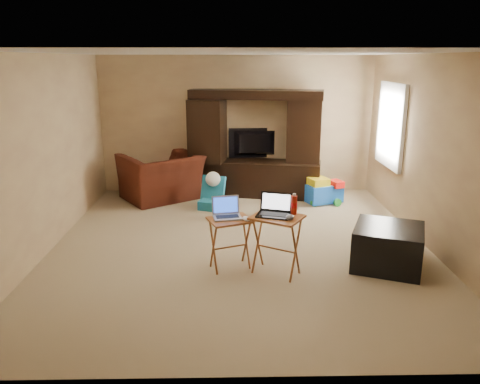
{
  "coord_description": "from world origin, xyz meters",
  "views": [
    {
      "loc": [
        -0.12,
        -5.91,
        2.43
      ],
      "look_at": [
        0.0,
        -0.2,
        0.8
      ],
      "focal_mm": 35.0,
      "sensor_mm": 36.0,
      "label": 1
    }
  ],
  "objects_px": {
    "push_toy": "(324,190)",
    "entertainment_center": "(256,144)",
    "laptop_left": "(227,208)",
    "tray_table_right": "(276,245)",
    "mouse_left": "(246,219)",
    "tray_table_left": "(230,244)",
    "water_bottle": "(294,205)",
    "laptop_right": "(274,206)",
    "plush_toy": "(224,207)",
    "recliner": "(161,177)",
    "ottoman": "(388,247)",
    "mouse_right": "(290,217)",
    "child_rocker": "(213,193)",
    "television": "(255,144)"
  },
  "relations": [
    {
      "from": "plush_toy",
      "to": "mouse_right",
      "type": "bearing_deg",
      "value": -69.93
    },
    {
      "from": "entertainment_center",
      "to": "push_toy",
      "type": "relative_size",
      "value": 3.78
    },
    {
      "from": "entertainment_center",
      "to": "tray_table_right",
      "type": "height_order",
      "value": "entertainment_center"
    },
    {
      "from": "ottoman",
      "to": "water_bottle",
      "type": "distance_m",
      "value": 1.29
    },
    {
      "from": "plush_toy",
      "to": "mouse_left",
      "type": "xyz_separation_m",
      "value": [
        0.29,
        -1.89,
        0.46
      ]
    },
    {
      "from": "plush_toy",
      "to": "tray_table_left",
      "type": "height_order",
      "value": "tray_table_left"
    },
    {
      "from": "laptop_left",
      "to": "water_bottle",
      "type": "relative_size",
      "value": 1.5
    },
    {
      "from": "push_toy",
      "to": "laptop_left",
      "type": "distance_m",
      "value": 3.09
    },
    {
      "from": "laptop_left",
      "to": "laptop_right",
      "type": "bearing_deg",
      "value": -27.73
    },
    {
      "from": "recliner",
      "to": "mouse_left",
      "type": "height_order",
      "value": "recliner"
    },
    {
      "from": "recliner",
      "to": "laptop_left",
      "type": "height_order",
      "value": "laptop_left"
    },
    {
      "from": "laptop_right",
      "to": "water_bottle",
      "type": "xyz_separation_m",
      "value": [
        0.24,
        0.06,
        -0.01
      ]
    },
    {
      "from": "mouse_left",
      "to": "recliner",
      "type": "bearing_deg",
      "value": 115.47
    },
    {
      "from": "child_rocker",
      "to": "mouse_right",
      "type": "bearing_deg",
      "value": -49.05
    },
    {
      "from": "recliner",
      "to": "push_toy",
      "type": "bearing_deg",
      "value": 138.99
    },
    {
      "from": "laptop_right",
      "to": "mouse_left",
      "type": "height_order",
      "value": "laptop_right"
    },
    {
      "from": "television",
      "to": "push_toy",
      "type": "bearing_deg",
      "value": 141.05
    },
    {
      "from": "mouse_left",
      "to": "laptop_left",
      "type": "bearing_deg",
      "value": 155.56
    },
    {
      "from": "push_toy",
      "to": "laptop_right",
      "type": "height_order",
      "value": "laptop_right"
    },
    {
      "from": "recliner",
      "to": "water_bottle",
      "type": "bearing_deg",
      "value": 88.58
    },
    {
      "from": "push_toy",
      "to": "laptop_right",
      "type": "bearing_deg",
      "value": -133.81
    },
    {
      "from": "child_rocker",
      "to": "laptop_left",
      "type": "height_order",
      "value": "laptop_left"
    },
    {
      "from": "mouse_left",
      "to": "water_bottle",
      "type": "xyz_separation_m",
      "value": [
        0.55,
        -0.01,
        0.17
      ]
    },
    {
      "from": "push_toy",
      "to": "tray_table_right",
      "type": "distance_m",
      "value": 2.96
    },
    {
      "from": "television",
      "to": "plush_toy",
      "type": "distance_m",
      "value": 1.81
    },
    {
      "from": "plush_toy",
      "to": "push_toy",
      "type": "distance_m",
      "value": 1.9
    },
    {
      "from": "television",
      "to": "tray_table_right",
      "type": "xyz_separation_m",
      "value": [
        0.07,
        -3.54,
        -0.56
      ]
    },
    {
      "from": "recliner",
      "to": "mouse_left",
      "type": "bearing_deg",
      "value": 80.7
    },
    {
      "from": "plush_toy",
      "to": "mouse_right",
      "type": "relative_size",
      "value": 2.65
    },
    {
      "from": "child_rocker",
      "to": "mouse_right",
      "type": "xyz_separation_m",
      "value": [
        0.95,
        -2.61,
        0.47
      ]
    },
    {
      "from": "laptop_left",
      "to": "water_bottle",
      "type": "distance_m",
      "value": 0.78
    },
    {
      "from": "tray_table_left",
      "to": "tray_table_right",
      "type": "relative_size",
      "value": 0.88
    },
    {
      "from": "tray_table_left",
      "to": "laptop_right",
      "type": "distance_m",
      "value": 0.73
    },
    {
      "from": "push_toy",
      "to": "entertainment_center",
      "type": "bearing_deg",
      "value": 132.9
    },
    {
      "from": "recliner",
      "to": "tray_table_left",
      "type": "xyz_separation_m",
      "value": [
        1.22,
        -2.9,
        -0.1
      ]
    },
    {
      "from": "child_rocker",
      "to": "push_toy",
      "type": "distance_m",
      "value": 1.94
    },
    {
      "from": "tray_table_left",
      "to": "laptop_right",
      "type": "xyz_separation_m",
      "value": [
        0.5,
        -0.14,
        0.52
      ]
    },
    {
      "from": "entertainment_center",
      "to": "tray_table_left",
      "type": "bearing_deg",
      "value": -87.09
    },
    {
      "from": "mouse_left",
      "to": "plush_toy",
      "type": "bearing_deg",
      "value": 98.77
    },
    {
      "from": "push_toy",
      "to": "laptop_left",
      "type": "relative_size",
      "value": 1.9
    },
    {
      "from": "tray_table_right",
      "to": "mouse_left",
      "type": "relative_size",
      "value": 5.59
    },
    {
      "from": "entertainment_center",
      "to": "recliner",
      "type": "bearing_deg",
      "value": -160.04
    },
    {
      "from": "television",
      "to": "recliner",
      "type": "bearing_deg",
      "value": 11.33
    },
    {
      "from": "ottoman",
      "to": "water_bottle",
      "type": "xyz_separation_m",
      "value": [
        -1.16,
        -0.09,
        0.56
      ]
    },
    {
      "from": "plush_toy",
      "to": "laptop_left",
      "type": "distance_m",
      "value": 1.88
    },
    {
      "from": "push_toy",
      "to": "water_bottle",
      "type": "height_order",
      "value": "water_bottle"
    },
    {
      "from": "tray_table_right",
      "to": "laptop_right",
      "type": "bearing_deg",
      "value": -175.76
    },
    {
      "from": "entertainment_center",
      "to": "push_toy",
      "type": "height_order",
      "value": "entertainment_center"
    },
    {
      "from": "push_toy",
      "to": "mouse_right",
      "type": "xyz_separation_m",
      "value": [
        -0.97,
        -2.87,
        0.5
      ]
    },
    {
      "from": "tray_table_right",
      "to": "mouse_right",
      "type": "relative_size",
      "value": 4.92
    }
  ]
}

